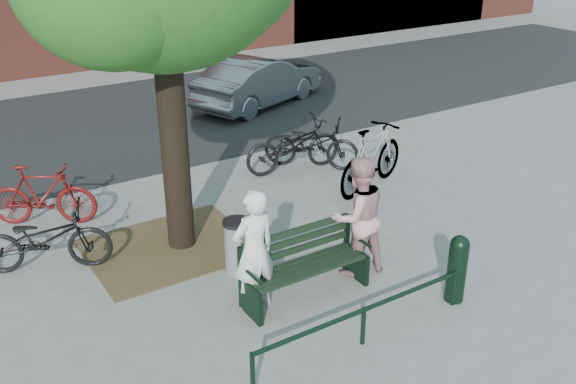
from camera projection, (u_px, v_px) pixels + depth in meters
ground at (306, 296)px, 8.55m from camera, size 90.00×90.00×0.00m
dirt_pit at (170, 247)px, 9.74m from camera, size 2.40×2.00×0.02m
road at (102, 125)px, 15.06m from camera, size 40.00×7.00×0.01m
park_bench at (303, 262)px, 8.42m from camera, size 1.74×0.54×0.97m
guard_railing at (364, 315)px, 7.47m from camera, size 3.06×0.06×0.51m
person_left at (254, 251)px, 7.99m from camera, size 0.63×0.44×1.66m
person_right at (357, 216)px, 8.78m from camera, size 0.91×0.74×1.74m
bollard at (457, 266)px, 8.27m from camera, size 0.25×0.25×0.95m
litter_bin at (237, 246)px, 8.96m from camera, size 0.39×0.39×0.81m
bicycle_a at (44, 239)px, 8.99m from camera, size 1.95×1.32×0.97m
bicycle_b at (43, 195)px, 10.27m from camera, size 1.71×1.30×1.03m
bicycle_c at (293, 145)px, 12.35m from camera, size 2.04×0.93×1.04m
bicycle_d at (372, 158)px, 11.54m from camera, size 2.07×1.18×1.20m
bicycle_e at (311, 144)px, 12.50m from camera, size 1.79×1.80×0.99m
parked_car at (259, 81)px, 16.33m from camera, size 4.06×2.66×1.26m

